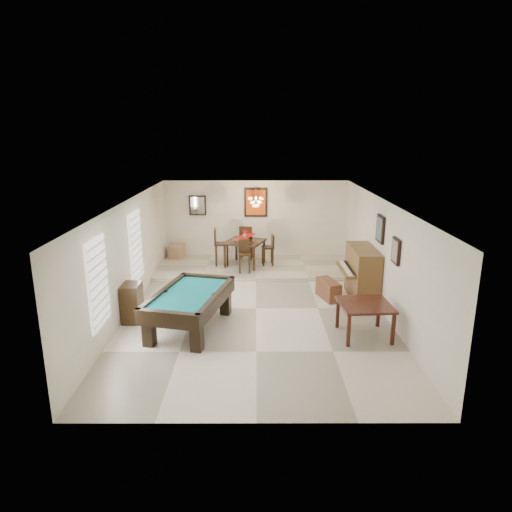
{
  "coord_description": "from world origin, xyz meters",
  "views": [
    {
      "loc": [
        -0.02,
        -10.31,
        4.16
      ],
      "look_at": [
        0.0,
        0.6,
        1.15
      ],
      "focal_mm": 32.0,
      "sensor_mm": 36.0,
      "label": 1
    }
  ],
  "objects_px": {
    "dining_table": "(245,251)",
    "corner_bench": "(177,251)",
    "flower_vase": "(245,233)",
    "upright_piano": "(356,274)",
    "pool_table": "(190,311)",
    "dining_chair_north": "(247,242)",
    "chandelier": "(256,199)",
    "square_table": "(364,320)",
    "piano_bench": "(328,290)",
    "dining_chair_west": "(222,247)",
    "dining_chair_south": "(245,256)",
    "dining_chair_east": "(268,250)",
    "apothecary_chest": "(132,303)"
  },
  "relations": [
    {
      "from": "pool_table",
      "to": "dining_table",
      "type": "relative_size",
      "value": 2.23
    },
    {
      "from": "upright_piano",
      "to": "dining_table",
      "type": "bearing_deg",
      "value": 137.68
    },
    {
      "from": "upright_piano",
      "to": "dining_chair_north",
      "type": "bearing_deg",
      "value": 130.33
    },
    {
      "from": "apothecary_chest",
      "to": "dining_chair_south",
      "type": "relative_size",
      "value": 0.91
    },
    {
      "from": "dining_table",
      "to": "dining_chair_east",
      "type": "bearing_deg",
      "value": 1.71
    },
    {
      "from": "piano_bench",
      "to": "dining_chair_west",
      "type": "height_order",
      "value": "dining_chair_west"
    },
    {
      "from": "pool_table",
      "to": "square_table",
      "type": "distance_m",
      "value": 3.69
    },
    {
      "from": "piano_bench",
      "to": "dining_chair_south",
      "type": "distance_m",
      "value": 2.9
    },
    {
      "from": "piano_bench",
      "to": "dining_chair_east",
      "type": "distance_m",
      "value": 3.05
    },
    {
      "from": "apothecary_chest",
      "to": "flower_vase",
      "type": "bearing_deg",
      "value": 58.86
    },
    {
      "from": "upright_piano",
      "to": "dining_chair_south",
      "type": "relative_size",
      "value": 1.65
    },
    {
      "from": "pool_table",
      "to": "dining_chair_east",
      "type": "height_order",
      "value": "dining_chair_east"
    },
    {
      "from": "square_table",
      "to": "chandelier",
      "type": "distance_m",
      "value": 5.55
    },
    {
      "from": "chandelier",
      "to": "dining_table",
      "type": "bearing_deg",
      "value": 164.4
    },
    {
      "from": "flower_vase",
      "to": "upright_piano",
      "type": "bearing_deg",
      "value": -42.32
    },
    {
      "from": "dining_chair_south",
      "to": "dining_chair_north",
      "type": "distance_m",
      "value": 1.46
    },
    {
      "from": "upright_piano",
      "to": "flower_vase",
      "type": "xyz_separation_m",
      "value": [
        -2.88,
        2.62,
        0.46
      ]
    },
    {
      "from": "dining_chair_south",
      "to": "corner_bench",
      "type": "height_order",
      "value": "dining_chair_south"
    },
    {
      "from": "chandelier",
      "to": "pool_table",
      "type": "bearing_deg",
      "value": -108.09
    },
    {
      "from": "apothecary_chest",
      "to": "chandelier",
      "type": "height_order",
      "value": "chandelier"
    },
    {
      "from": "dining_table",
      "to": "square_table",
      "type": "bearing_deg",
      "value": -61.73
    },
    {
      "from": "dining_chair_south",
      "to": "dining_chair_east",
      "type": "xyz_separation_m",
      "value": [
        0.7,
        0.76,
        -0.0
      ]
    },
    {
      "from": "pool_table",
      "to": "dining_chair_north",
      "type": "bearing_deg",
      "value": 91.11
    },
    {
      "from": "chandelier",
      "to": "corner_bench",
      "type": "bearing_deg",
      "value": 160.17
    },
    {
      "from": "square_table",
      "to": "piano_bench",
      "type": "bearing_deg",
      "value": 100.27
    },
    {
      "from": "upright_piano",
      "to": "dining_table",
      "type": "xyz_separation_m",
      "value": [
        -2.88,
        2.62,
        -0.1
      ]
    },
    {
      "from": "dining_chair_west",
      "to": "dining_chair_east",
      "type": "xyz_separation_m",
      "value": [
        1.42,
        0.01,
        -0.1
      ]
    },
    {
      "from": "dining_table",
      "to": "dining_chair_west",
      "type": "bearing_deg",
      "value": 178.78
    },
    {
      "from": "dining_table",
      "to": "dining_chair_north",
      "type": "relative_size",
      "value": 0.97
    },
    {
      "from": "upright_piano",
      "to": "corner_bench",
      "type": "relative_size",
      "value": 3.19
    },
    {
      "from": "dining_chair_west",
      "to": "dining_table",
      "type": "bearing_deg",
      "value": -93.82
    },
    {
      "from": "apothecary_chest",
      "to": "dining_table",
      "type": "relative_size",
      "value": 0.81
    },
    {
      "from": "pool_table",
      "to": "upright_piano",
      "type": "distance_m",
      "value": 4.37
    },
    {
      "from": "dining_table",
      "to": "flower_vase",
      "type": "xyz_separation_m",
      "value": [
        -0.0,
        0.0,
        0.56
      ]
    },
    {
      "from": "square_table",
      "to": "piano_bench",
      "type": "relative_size",
      "value": 1.21
    },
    {
      "from": "piano_bench",
      "to": "dining_chair_north",
      "type": "bearing_deg",
      "value": 122.81
    },
    {
      "from": "pool_table",
      "to": "apothecary_chest",
      "type": "bearing_deg",
      "value": 176.33
    },
    {
      "from": "upright_piano",
      "to": "square_table",
      "type": "bearing_deg",
      "value": -97.32
    },
    {
      "from": "dining_chair_west",
      "to": "dining_chair_east",
      "type": "distance_m",
      "value": 1.42
    },
    {
      "from": "dining_table",
      "to": "corner_bench",
      "type": "distance_m",
      "value": 2.41
    },
    {
      "from": "square_table",
      "to": "dining_chair_west",
      "type": "height_order",
      "value": "dining_chair_west"
    },
    {
      "from": "flower_vase",
      "to": "chandelier",
      "type": "xyz_separation_m",
      "value": [
        0.34,
        -0.1,
        1.08
      ]
    },
    {
      "from": "square_table",
      "to": "dining_chair_north",
      "type": "distance_m",
      "value": 6.11
    },
    {
      "from": "dining_table",
      "to": "chandelier",
      "type": "relative_size",
      "value": 1.8
    },
    {
      "from": "square_table",
      "to": "dining_chair_south",
      "type": "bearing_deg",
      "value": 122.35
    },
    {
      "from": "dining_chair_north",
      "to": "corner_bench",
      "type": "relative_size",
      "value": 2.23
    },
    {
      "from": "dining_chair_west",
      "to": "pool_table",
      "type": "bearing_deg",
      "value": 172.67
    },
    {
      "from": "pool_table",
      "to": "dining_chair_north",
      "type": "height_order",
      "value": "dining_chair_north"
    },
    {
      "from": "dining_table",
      "to": "chandelier",
      "type": "bearing_deg",
      "value": -15.6
    },
    {
      "from": "square_table",
      "to": "piano_bench",
      "type": "distance_m",
      "value": 2.24
    }
  ]
}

